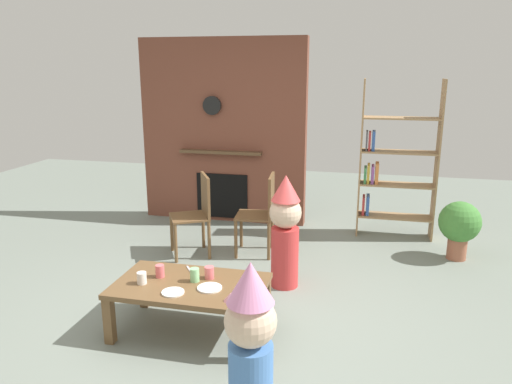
{
  "coord_description": "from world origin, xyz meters",
  "views": [
    {
      "loc": [
        1.04,
        -3.5,
        2.02
      ],
      "look_at": [
        0.15,
        0.4,
        0.99
      ],
      "focal_mm": 33.83,
      "sensor_mm": 36.0,
      "label": 1
    }
  ],
  "objects_px": {
    "paper_cup_near_right": "(209,273)",
    "paper_plate_rear": "(173,292)",
    "bookshelf": "(391,166)",
    "paper_cup_far_left": "(195,275)",
    "paper_cup_near_left": "(142,278)",
    "child_in_pink": "(285,229)",
    "potted_plant_tall": "(459,225)",
    "child_with_cone_hat": "(251,346)",
    "coffee_table": "(190,290)",
    "dining_chair_middle": "(263,210)",
    "birthday_cake_slice": "(231,297)",
    "paper_plate_front": "(210,288)",
    "dining_chair_left": "(198,210)",
    "paper_cup_center": "(160,271)"
  },
  "relations": [
    {
      "from": "paper_cup_near_right",
      "to": "paper_plate_rear",
      "type": "distance_m",
      "value": 0.36
    },
    {
      "from": "bookshelf",
      "to": "paper_cup_far_left",
      "type": "distance_m",
      "value": 3.08
    },
    {
      "from": "paper_cup_near_left",
      "to": "child_in_pink",
      "type": "xyz_separation_m",
      "value": [
        0.94,
        1.07,
        0.12
      ]
    },
    {
      "from": "bookshelf",
      "to": "potted_plant_tall",
      "type": "bearing_deg",
      "value": -40.97
    },
    {
      "from": "child_with_cone_hat",
      "to": "potted_plant_tall",
      "type": "bearing_deg",
      "value": -64.34
    },
    {
      "from": "paper_plate_rear",
      "to": "coffee_table",
      "type": "bearing_deg",
      "value": 70.56
    },
    {
      "from": "child_in_pink",
      "to": "potted_plant_tall",
      "type": "xyz_separation_m",
      "value": [
        1.72,
        1.07,
        -0.18
      ]
    },
    {
      "from": "paper_cup_near_right",
      "to": "dining_chair_middle",
      "type": "bearing_deg",
      "value": 86.99
    },
    {
      "from": "bookshelf",
      "to": "birthday_cake_slice",
      "type": "distance_m",
      "value": 3.15
    },
    {
      "from": "paper_cup_far_left",
      "to": "potted_plant_tall",
      "type": "xyz_separation_m",
      "value": [
        2.27,
        2.01,
        -0.07
      ]
    },
    {
      "from": "dining_chair_middle",
      "to": "coffee_table",
      "type": "bearing_deg",
      "value": 78.03
    },
    {
      "from": "paper_plate_front",
      "to": "paper_cup_far_left",
      "type": "bearing_deg",
      "value": 147.54
    },
    {
      "from": "paper_plate_rear",
      "to": "dining_chair_left",
      "type": "xyz_separation_m",
      "value": [
        -0.43,
        1.74,
        0.1
      ]
    },
    {
      "from": "paper_cup_center",
      "to": "dining_chair_left",
      "type": "height_order",
      "value": "dining_chair_left"
    },
    {
      "from": "paper_cup_near_left",
      "to": "potted_plant_tall",
      "type": "height_order",
      "value": "potted_plant_tall"
    },
    {
      "from": "paper_cup_near_right",
      "to": "dining_chair_left",
      "type": "bearing_deg",
      "value": 112.97
    },
    {
      "from": "coffee_table",
      "to": "potted_plant_tall",
      "type": "distance_m",
      "value": 3.08
    },
    {
      "from": "coffee_table",
      "to": "birthday_cake_slice",
      "type": "relative_size",
      "value": 11.69
    },
    {
      "from": "paper_cup_far_left",
      "to": "child_in_pink",
      "type": "bearing_deg",
      "value": 59.41
    },
    {
      "from": "coffee_table",
      "to": "dining_chair_left",
      "type": "xyz_separation_m",
      "value": [
        -0.49,
        1.56,
        0.16
      ]
    },
    {
      "from": "dining_chair_left",
      "to": "child_in_pink",
      "type": "bearing_deg",
      "value": 122.46
    },
    {
      "from": "paper_cup_center",
      "to": "paper_cup_near_left",
      "type": "bearing_deg",
      "value": -120.81
    },
    {
      "from": "birthday_cake_slice",
      "to": "dining_chair_left",
      "type": "bearing_deg",
      "value": 116.38
    },
    {
      "from": "birthday_cake_slice",
      "to": "dining_chair_left",
      "type": "distance_m",
      "value": 1.97
    },
    {
      "from": "paper_cup_center",
      "to": "potted_plant_tall",
      "type": "xyz_separation_m",
      "value": [
        2.57,
        1.99,
        -0.07
      ]
    },
    {
      "from": "birthday_cake_slice",
      "to": "coffee_table",
      "type": "bearing_deg",
      "value": 151.56
    },
    {
      "from": "paper_cup_center",
      "to": "paper_cup_near_right",
      "type": "bearing_deg",
      "value": 9.15
    },
    {
      "from": "paper_plate_front",
      "to": "birthday_cake_slice",
      "type": "height_order",
      "value": "birthday_cake_slice"
    },
    {
      "from": "paper_cup_near_right",
      "to": "dining_chair_left",
      "type": "height_order",
      "value": "dining_chair_left"
    },
    {
      "from": "bookshelf",
      "to": "paper_cup_near_left",
      "type": "relative_size",
      "value": 20.59
    },
    {
      "from": "birthday_cake_slice",
      "to": "child_in_pink",
      "type": "relative_size",
      "value": 0.09
    },
    {
      "from": "paper_cup_near_left",
      "to": "paper_plate_rear",
      "type": "bearing_deg",
      "value": -18.46
    },
    {
      "from": "paper_cup_center",
      "to": "dining_chair_middle",
      "type": "bearing_deg",
      "value": 74.15
    },
    {
      "from": "coffee_table",
      "to": "dining_chair_middle",
      "type": "relative_size",
      "value": 1.3
    },
    {
      "from": "paper_cup_center",
      "to": "paper_cup_far_left",
      "type": "relative_size",
      "value": 0.94
    },
    {
      "from": "child_with_cone_hat",
      "to": "paper_cup_far_left",
      "type": "bearing_deg",
      "value": -2.11
    },
    {
      "from": "bookshelf",
      "to": "coffee_table",
      "type": "bearing_deg",
      "value": -120.55
    },
    {
      "from": "paper_cup_near_left",
      "to": "child_in_pink",
      "type": "distance_m",
      "value": 1.42
    },
    {
      "from": "child_in_pink",
      "to": "dining_chair_left",
      "type": "height_order",
      "value": "child_in_pink"
    },
    {
      "from": "paper_cup_far_left",
      "to": "bookshelf",
      "type": "bearing_deg",
      "value": 59.43
    },
    {
      "from": "dining_chair_middle",
      "to": "potted_plant_tall",
      "type": "bearing_deg",
      "value": -176.61
    },
    {
      "from": "dining_chair_left",
      "to": "potted_plant_tall",
      "type": "xyz_separation_m",
      "value": [
        2.78,
        0.49,
        -0.12
      ]
    },
    {
      "from": "child_in_pink",
      "to": "dining_chair_left",
      "type": "bearing_deg",
      "value": -87.98
    },
    {
      "from": "coffee_table",
      "to": "paper_cup_far_left",
      "type": "relative_size",
      "value": 10.9
    },
    {
      "from": "paper_plate_rear",
      "to": "child_with_cone_hat",
      "type": "height_order",
      "value": "child_with_cone_hat"
    },
    {
      "from": "paper_cup_far_left",
      "to": "paper_cup_near_left",
      "type": "bearing_deg",
      "value": -161.39
    },
    {
      "from": "potted_plant_tall",
      "to": "birthday_cake_slice",
      "type": "bearing_deg",
      "value": -130.16
    },
    {
      "from": "paper_plate_rear",
      "to": "dining_chair_left",
      "type": "distance_m",
      "value": 1.8
    },
    {
      "from": "paper_cup_near_left",
      "to": "paper_cup_center",
      "type": "height_order",
      "value": "paper_cup_center"
    },
    {
      "from": "dining_chair_middle",
      "to": "paper_cup_center",
      "type": "bearing_deg",
      "value": 68.82
    }
  ]
}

